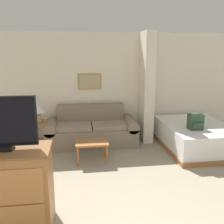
# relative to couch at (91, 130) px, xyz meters

# --- Properties ---
(wall_back) EXTENTS (7.55, 0.16, 2.60)m
(wall_back) POSITION_rel_couch_xyz_m (0.18, 0.48, 0.97)
(wall_back) COLOR silver
(wall_back) RESTS_ON ground_plane
(wall_partition_pillar) EXTENTS (0.24, 0.62, 2.60)m
(wall_partition_pillar) POSITION_rel_couch_xyz_m (1.34, 0.11, 0.98)
(wall_partition_pillar) COLOR silver
(wall_partition_pillar) RESTS_ON ground_plane
(couch) EXTENTS (2.13, 0.84, 0.90)m
(couch) POSITION_rel_couch_xyz_m (0.00, 0.00, 0.00)
(couch) COLOR gray
(couch) RESTS_ON ground_plane
(coffee_table) EXTENTS (0.64, 0.47, 0.41)m
(coffee_table) POSITION_rel_couch_xyz_m (-0.05, -1.00, 0.03)
(coffee_table) COLOR #996033
(coffee_table) RESTS_ON ground_plane
(side_table) EXTENTS (0.42, 0.42, 0.59)m
(side_table) POSITION_rel_couch_xyz_m (-1.22, -0.01, 0.16)
(side_table) COLOR #996033
(side_table) RESTS_ON ground_plane
(table_lamp) EXTENTS (0.34, 0.34, 0.45)m
(table_lamp) POSITION_rel_couch_xyz_m (-1.22, -0.01, 0.56)
(table_lamp) COLOR tan
(table_lamp) RESTS_ON side_table
(tv_dresser) EXTENTS (1.06, 0.56, 1.03)m
(tv_dresser) POSITION_rel_couch_xyz_m (-1.16, -2.87, 0.19)
(tv_dresser) COLOR #996033
(tv_dresser) RESTS_ON ground_plane
(bed) EXTENTS (1.44, 1.93, 0.56)m
(bed) POSITION_rel_couch_xyz_m (2.32, -0.58, -0.04)
(bed) COLOR #996033
(bed) RESTS_ON ground_plane
(backpack) EXTENTS (0.30, 0.22, 0.36)m
(backpack) POSITION_rel_couch_xyz_m (2.12, -0.95, 0.42)
(backpack) COLOR #2D4733
(backpack) RESTS_ON bed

